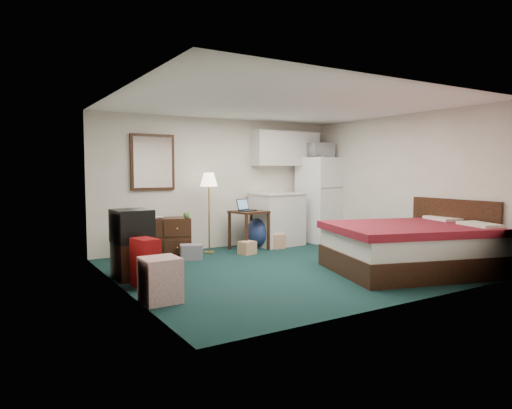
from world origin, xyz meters
TOP-DOWN VIEW (x-y plane):
  - floor at (0.00, 0.00)m, footprint 5.00×4.50m
  - ceiling at (0.00, 0.00)m, footprint 5.00×4.50m
  - walls at (0.00, 0.00)m, footprint 5.01×4.51m
  - mirror at (-1.35, 2.22)m, footprint 0.80×0.06m
  - upper_cabinets at (1.45, 2.08)m, footprint 1.50×0.35m
  - headboard at (2.46, -1.17)m, footprint 0.06×1.56m
  - dresser at (-1.30, 1.95)m, footprint 1.07×0.70m
  - floor_lamp at (-0.45, 1.79)m, footprint 0.33×0.33m
  - desk at (0.33, 1.68)m, footprint 0.66×0.66m
  - exercise_ball at (0.69, 1.85)m, footprint 0.59×0.59m
  - kitchen_counter at (1.08, 1.85)m, footprint 1.00×0.80m
  - fridge at (2.13, 1.82)m, footprint 0.83×0.83m
  - bed at (1.41, -1.17)m, footprint 2.58×2.26m
  - tv_stand at (-2.21, 0.56)m, footprint 0.52×0.56m
  - suitcase at (-2.21, 0.01)m, footprint 0.31×0.43m
  - retail_box at (-2.28, -0.75)m, footprint 0.42×0.42m
  - file_bin at (-0.99, 1.38)m, footprint 0.43×0.37m
  - cardboard_box_a at (0.07, 1.31)m, footprint 0.33×0.30m
  - cardboard_box_b at (0.89, 1.56)m, footprint 0.27×0.31m
  - laptop at (0.28, 1.66)m, footprint 0.40×0.36m
  - crt_tv at (-2.22, 0.56)m, footprint 0.53×0.57m
  - microwave at (2.12, 1.80)m, footprint 0.55×0.30m
  - book_a at (-1.58, 1.96)m, footprint 0.18×0.08m
  - book_b at (-1.42, 2.04)m, footprint 0.18×0.11m
  - mug at (-0.93, 1.71)m, footprint 0.13×0.11m

SIDE VIEW (x-z plane):
  - floor at x=0.00m, z-range -0.01..0.01m
  - cardboard_box_a at x=0.07m, z-range 0.00..0.23m
  - file_bin at x=-0.99m, z-range 0.00..0.26m
  - cardboard_box_b at x=0.89m, z-range 0.00..0.28m
  - tv_stand at x=-2.21m, z-range 0.00..0.50m
  - retail_box at x=-2.28m, z-range 0.00..0.52m
  - exercise_ball at x=0.69m, z-range 0.00..0.58m
  - suitcase at x=-2.21m, z-range 0.00..0.63m
  - dresser at x=-1.30m, z-range 0.00..0.67m
  - bed at x=1.41m, z-range 0.00..0.70m
  - desk at x=0.33m, z-range 0.00..0.74m
  - kitchen_counter at x=1.08m, z-range 0.00..1.02m
  - headboard at x=2.46m, z-range 0.05..1.05m
  - mug at x=-0.93m, z-range 0.67..0.78m
  - floor_lamp at x=-0.45m, z-range 0.00..1.46m
  - crt_tv at x=-2.22m, z-range 0.50..0.97m
  - book_a at x=-1.58m, z-range 0.67..0.92m
  - book_b at x=-1.42m, z-range 0.67..0.92m
  - laptop at x=0.28m, z-range 0.74..0.96m
  - fridge at x=2.13m, z-range 0.00..1.77m
  - walls at x=0.00m, z-range 0.00..2.50m
  - mirror at x=-1.35m, z-range 1.15..2.15m
  - upper_cabinets at x=1.45m, z-range 1.60..2.30m
  - microwave at x=2.12m, z-range 1.77..2.14m
  - ceiling at x=0.00m, z-range 2.50..2.50m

